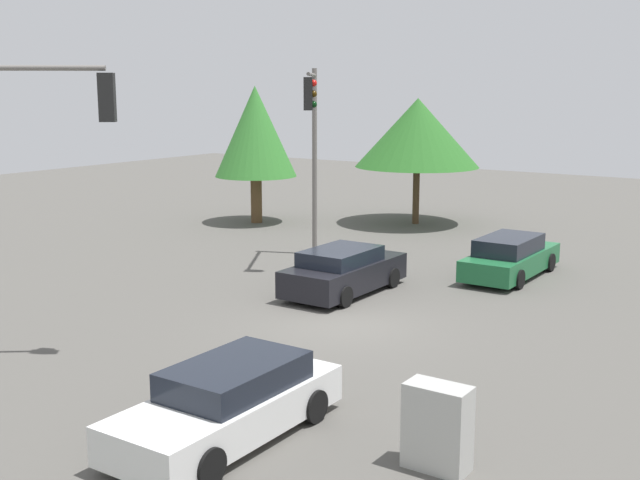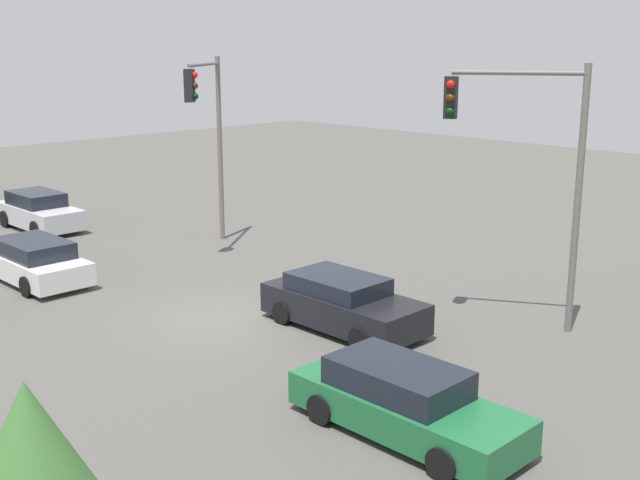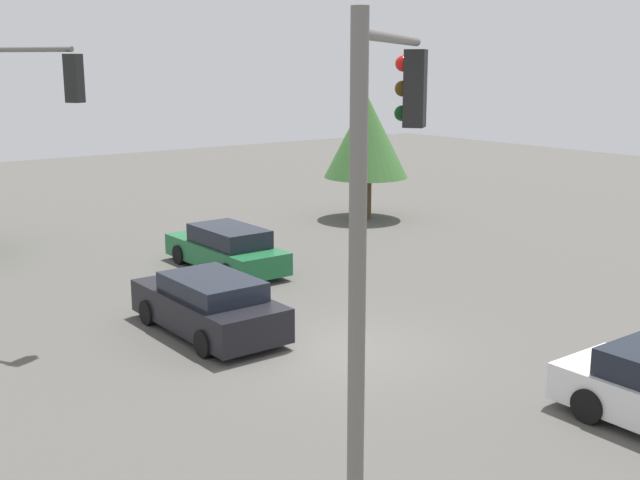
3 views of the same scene
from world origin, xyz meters
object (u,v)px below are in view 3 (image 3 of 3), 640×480
at_px(sedan_green, 227,249).
at_px(sedan_dark, 209,305).
at_px(traffic_signal_main, 8,136).
at_px(traffic_signal_cross, 383,209).

relative_size(sedan_green, sedan_dark, 1.06).
bearing_deg(traffic_signal_main, sedan_green, 72.85).
bearing_deg(traffic_signal_cross, sedan_green, 29.14).
xyz_separation_m(traffic_signal_main, traffic_signal_cross, (-0.56, 12.36, 0.01)).
xyz_separation_m(sedan_dark, traffic_signal_cross, (2.78, 9.16, 3.93)).
relative_size(sedan_dark, traffic_signal_main, 0.66).
distance_m(sedan_green, traffic_signal_main, 7.97).
distance_m(sedan_dark, traffic_signal_cross, 10.35).
bearing_deg(sedan_green, traffic_signal_cross, -113.74).
height_order(sedan_dark, traffic_signal_main, traffic_signal_main).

